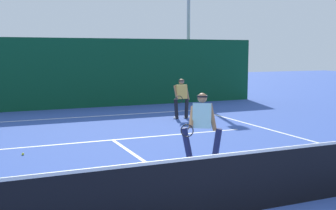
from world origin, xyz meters
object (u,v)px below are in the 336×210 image
at_px(player_far, 181,97).
at_px(tennis_ball, 23,154).
at_px(light_pole, 189,12).
at_px(player_near, 202,125).

bearing_deg(player_far, tennis_ball, 39.31).
height_order(tennis_ball, light_pole, light_pole).
height_order(player_near, tennis_ball, player_near).
bearing_deg(player_near, player_far, -79.11).
xyz_separation_m(player_far, tennis_ball, (-6.23, -3.75, -0.83)).
bearing_deg(tennis_ball, player_near, -33.02).
distance_m(player_near, light_pole, 14.78).
bearing_deg(player_near, light_pole, -82.82).
distance_m(tennis_ball, light_pole, 15.12).
bearing_deg(player_far, light_pole, -109.83).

